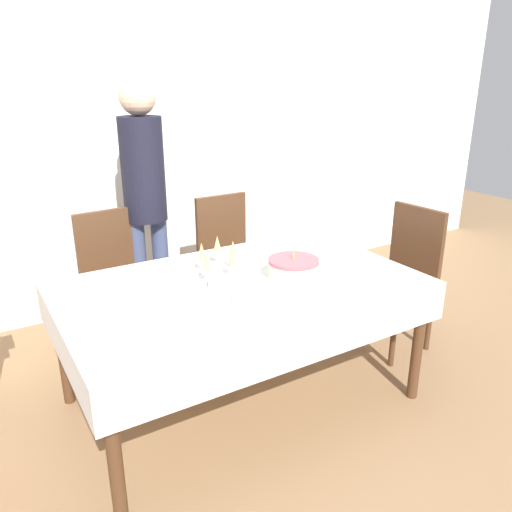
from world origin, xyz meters
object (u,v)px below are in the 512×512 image
(birthday_cake, at_px, (293,269))
(plate_stack_dessert, at_px, (227,284))
(plate_stack_main, at_px, (257,299))
(dining_chair_far_left, at_px, (116,279))
(champagne_tray, at_px, (219,264))
(dining_chair_right_end, at_px, (403,272))
(person_standing, at_px, (144,188))
(dining_chair_far_right, at_px, (229,256))

(birthday_cake, bearing_deg, plate_stack_dessert, 168.97)
(birthday_cake, xyz_separation_m, plate_stack_main, (-0.32, -0.16, -0.04))
(dining_chair_far_left, xyz_separation_m, champagne_tray, (0.37, -0.74, 0.27))
(dining_chair_right_end, distance_m, person_standing, 1.81)
(birthday_cake, xyz_separation_m, champagne_tray, (-0.32, 0.25, 0.01))
(dining_chair_right_end, xyz_separation_m, birthday_cake, (-0.98, -0.10, 0.26))
(plate_stack_dessert, bearing_deg, dining_chair_right_end, 1.40)
(plate_stack_main, height_order, plate_stack_dessert, plate_stack_dessert)
(birthday_cake, bearing_deg, plate_stack_main, -153.76)
(person_standing, bearing_deg, plate_stack_main, -86.22)
(dining_chair_far_right, relative_size, plate_stack_main, 3.91)
(champagne_tray, height_order, plate_stack_dessert, champagne_tray)
(plate_stack_dessert, relative_size, person_standing, 0.11)
(dining_chair_far_right, height_order, birthday_cake, dining_chair_far_right)
(dining_chair_right_end, bearing_deg, dining_chair_far_right, 133.58)
(dining_chair_far_left, height_order, person_standing, person_standing)
(dining_chair_far_left, height_order, dining_chair_far_right, same)
(champagne_tray, distance_m, plate_stack_dessert, 0.19)
(champagne_tray, height_order, person_standing, person_standing)
(dining_chair_far_right, bearing_deg, plate_stack_main, -112.03)
(birthday_cake, height_order, plate_stack_dessert, birthday_cake)
(dining_chair_right_end, height_order, plate_stack_dessert, dining_chair_right_end)
(dining_chair_far_left, distance_m, plate_stack_main, 1.22)
(champagne_tray, distance_m, person_standing, 0.92)
(dining_chair_far_left, distance_m, dining_chair_far_right, 0.83)
(birthday_cake, relative_size, plate_stack_main, 1.12)
(dining_chair_far_left, bearing_deg, plate_stack_main, -72.38)
(dining_chair_far_left, height_order, plate_stack_main, dining_chair_far_left)
(dining_chair_far_right, height_order, person_standing, person_standing)
(dining_chair_far_right, height_order, dining_chair_right_end, same)
(dining_chair_far_left, bearing_deg, person_standing, 26.96)
(plate_stack_main, bearing_deg, plate_stack_dessert, 99.79)
(dining_chair_right_end, distance_m, plate_stack_dessert, 1.36)
(dining_chair_far_right, height_order, plate_stack_dessert, dining_chair_far_right)
(plate_stack_main, xyz_separation_m, person_standing, (-0.09, 1.29, 0.32))
(dining_chair_far_left, relative_size, plate_stack_main, 3.91)
(dining_chair_far_left, distance_m, plate_stack_dessert, 1.00)
(birthday_cake, relative_size, champagne_tray, 0.72)
(birthday_cake, height_order, plate_stack_main, birthday_cake)
(person_standing, bearing_deg, dining_chair_far_right, -14.46)
(plate_stack_main, bearing_deg, dining_chair_far_left, 107.62)
(plate_stack_dessert, bearing_deg, plate_stack_main, -80.21)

